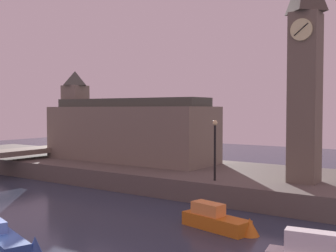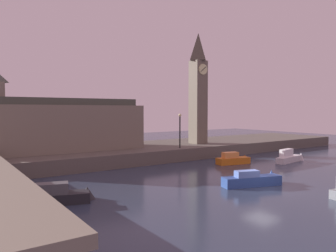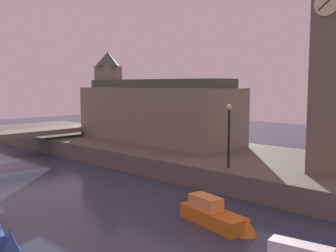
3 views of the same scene
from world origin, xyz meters
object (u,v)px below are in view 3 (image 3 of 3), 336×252
at_px(parliament_hall, 153,111).
at_px(boat_patrol_orange, 218,217).
at_px(clock_tower, 331,44).
at_px(streetlamp, 229,129).

xyz_separation_m(parliament_hall, boat_patrol_orange, (16.40, -11.41, -3.99)).
relative_size(clock_tower, boat_patrol_orange, 3.28).
height_order(streetlamp, boat_patrol_orange, streetlamp).
bearing_deg(streetlamp, parliament_hall, 156.85).
bearing_deg(streetlamp, boat_patrol_orange, -59.09).
height_order(clock_tower, parliament_hall, clock_tower).
relative_size(clock_tower, parliament_hall, 0.88).
distance_m(parliament_hall, streetlamp, 13.98).
height_order(parliament_hall, boat_patrol_orange, parliament_hall).
xyz_separation_m(streetlamp, boat_patrol_orange, (3.54, -5.91, -3.62)).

